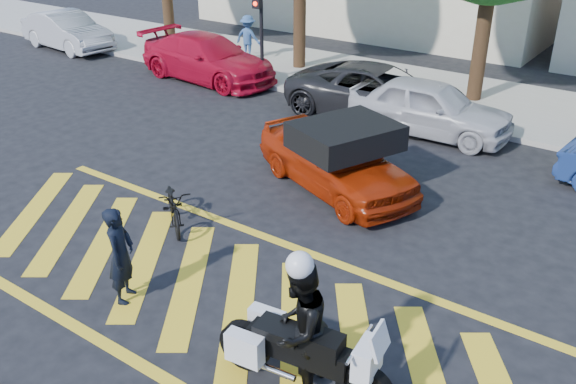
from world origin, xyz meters
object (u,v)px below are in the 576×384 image
Objects in this scene: parked_mid_left at (379,92)px; parked_mid_right at (430,107)px; police_motorcycle at (300,352)px; officer_bike at (121,255)px; bicycle at (174,205)px; parked_far_left at (67,31)px; red_convertible at (336,158)px; officer_moto at (299,329)px; parked_left at (208,58)px.

parked_mid_left is 1.78m from parked_mid_right.
police_motorcycle is 10.04m from parked_mid_right.
police_motorcycle is 0.47× the size of parked_mid_left.
officer_bike is 0.98× the size of bicycle.
officer_bike reaches higher than bicycle.
parked_mid_left is at bearing 105.43° from police_motorcycle.
officer_bike reaches higher than parked_mid_right.
bicycle is (-1.06, 2.19, -0.38)m from officer_bike.
red_convertible is at bearing -101.40° from parked_far_left.
parked_far_left reaches higher than bicycle.
police_motorcycle is 1.28× the size of officer_moto.
officer_bike is at bearing -115.47° from bicycle.
red_convertible is at bearing -160.15° from officer_moto.
bicycle is at bearing -123.05° from officer_moto.
officer_bike is 10.18m from parked_mid_left.
police_motorcycle is at bearing -129.41° from parked_left.
police_motorcycle is at bearing -167.87° from parked_mid_right.
police_motorcycle is 6.10m from red_convertible.
bicycle is 0.32× the size of parked_left.
police_motorcycle is 0.56× the size of parked_far_left.
officer_bike is 5.48m from red_convertible.
parked_left reaches higher than parked_far_left.
police_motorcycle is at bearing -113.58° from parked_far_left.
officer_moto reaches higher than parked_left.
red_convertible is at bearing 173.81° from parked_mid_right.
bicycle is 10.10m from parked_left.
red_convertible reaches higher than police_motorcycle.
parked_mid_right is (0.33, 4.29, 0.02)m from red_convertible.
bicycle is at bearing -137.88° from parked_left.
parked_far_left is (-18.30, 10.16, -0.24)m from officer_moto.
red_convertible is at bearing -35.10° from officer_bike.
officer_moto is 20.94m from parked_far_left.
parked_far_left is (-13.84, 7.96, 0.30)m from bicycle.
parked_mid_left is at bearing -85.89° from parked_left.
parked_left is 6.55m from parked_mid_left.
parked_left reaches higher than red_convertible.
parked_far_left is at bearing 94.11° from parked_left.
officer_moto is (4.46, -2.20, 0.54)m from bicycle.
parked_far_left is at bearing 85.66° from parked_mid_left.
officer_bike is at bearing -96.93° from officer_moto.
officer_bike is 3.43m from police_motorcycle.
officer_bike is 0.32× the size of parked_left.
officer_bike is at bearing -140.25° from parked_left.
parked_left is at bearing 76.78° from bicycle.
parked_far_left is 1.03× the size of parked_mid_right.
parked_mid_left is (0.33, 7.96, 0.29)m from bicycle.
parked_mid_left reaches higher than red_convertible.
parked_mid_left is at bearing -164.64° from officer_moto.
bicycle is 5.01m from officer_moto.
officer_bike is at bearing 179.77° from parked_mid_left.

